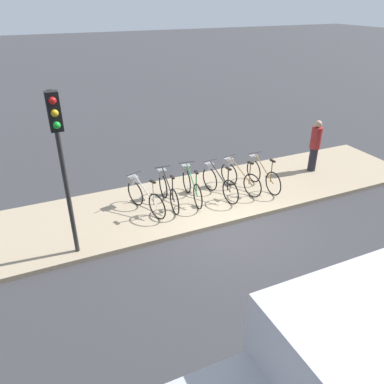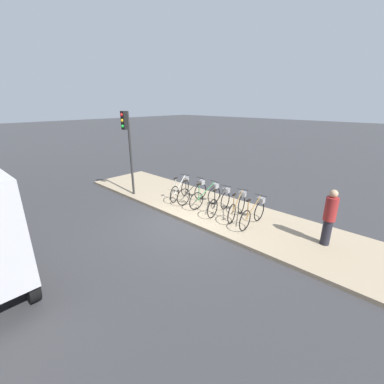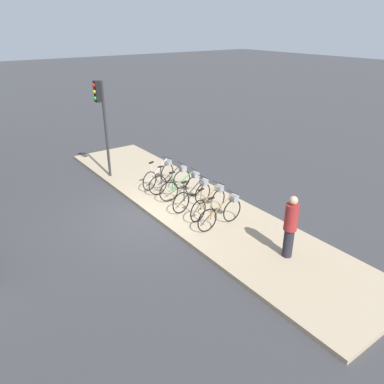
{
  "view_description": "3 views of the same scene",
  "coord_description": "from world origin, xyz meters",
  "px_view_note": "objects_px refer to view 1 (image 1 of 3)",
  "views": [
    {
      "loc": [
        -4.32,
        -7.14,
        5.35
      ],
      "look_at": [
        -0.68,
        0.9,
        0.7
      ],
      "focal_mm": 35.0,
      "sensor_mm": 36.0,
      "label": 1
    },
    {
      "loc": [
        5.85,
        -5.96,
        4.16
      ],
      "look_at": [
        -0.84,
        1.13,
        0.73
      ],
      "focal_mm": 24.0,
      "sensor_mm": 36.0,
      "label": 2
    },
    {
      "loc": [
        9.32,
        -5.16,
        5.7
      ],
      "look_at": [
        0.52,
        1.23,
        0.77
      ],
      "focal_mm": 35.0,
      "sensor_mm": 36.0,
      "label": 3
    }
  ],
  "objects_px": {
    "parked_bicycle_0": "(144,195)",
    "traffic_light": "(59,144)",
    "parked_bicycle_4": "(238,176)",
    "pedestrian": "(315,145)",
    "parked_bicycle_2": "(191,184)",
    "parked_bicycle_3": "(218,181)",
    "parked_bicycle_1": "(167,189)",
    "parked_bicycle_5": "(262,173)"
  },
  "relations": [
    {
      "from": "parked_bicycle_0",
      "to": "traffic_light",
      "type": "distance_m",
      "value": 3.2
    },
    {
      "from": "parked_bicycle_4",
      "to": "pedestrian",
      "type": "distance_m",
      "value": 3.03
    },
    {
      "from": "parked_bicycle_2",
      "to": "parked_bicycle_3",
      "type": "height_order",
      "value": "same"
    },
    {
      "from": "parked_bicycle_0",
      "to": "parked_bicycle_4",
      "type": "height_order",
      "value": "same"
    },
    {
      "from": "parked_bicycle_4",
      "to": "traffic_light",
      "type": "relative_size",
      "value": 0.45
    },
    {
      "from": "parked_bicycle_1",
      "to": "traffic_light",
      "type": "relative_size",
      "value": 0.46
    },
    {
      "from": "parked_bicycle_4",
      "to": "traffic_light",
      "type": "distance_m",
      "value": 5.56
    },
    {
      "from": "parked_bicycle_3",
      "to": "parked_bicycle_5",
      "type": "distance_m",
      "value": 1.47
    },
    {
      "from": "parked_bicycle_5",
      "to": "pedestrian",
      "type": "bearing_deg",
      "value": 8.3
    },
    {
      "from": "parked_bicycle_3",
      "to": "parked_bicycle_5",
      "type": "height_order",
      "value": "same"
    },
    {
      "from": "parked_bicycle_5",
      "to": "pedestrian",
      "type": "distance_m",
      "value": 2.32
    },
    {
      "from": "parked_bicycle_0",
      "to": "pedestrian",
      "type": "distance_m",
      "value": 5.97
    },
    {
      "from": "parked_bicycle_2",
      "to": "parked_bicycle_3",
      "type": "bearing_deg",
      "value": -10.82
    },
    {
      "from": "parked_bicycle_5",
      "to": "pedestrian",
      "type": "relative_size",
      "value": 0.99
    },
    {
      "from": "parked_bicycle_2",
      "to": "parked_bicycle_3",
      "type": "relative_size",
      "value": 1.01
    },
    {
      "from": "pedestrian",
      "to": "traffic_light",
      "type": "relative_size",
      "value": 0.47
    },
    {
      "from": "parked_bicycle_5",
      "to": "traffic_light",
      "type": "relative_size",
      "value": 0.46
    },
    {
      "from": "pedestrian",
      "to": "parked_bicycle_3",
      "type": "bearing_deg",
      "value": -175.54
    },
    {
      "from": "parked_bicycle_1",
      "to": "parked_bicycle_5",
      "type": "relative_size",
      "value": 1.0
    },
    {
      "from": "pedestrian",
      "to": "traffic_light",
      "type": "bearing_deg",
      "value": -169.57
    },
    {
      "from": "parked_bicycle_2",
      "to": "pedestrian",
      "type": "height_order",
      "value": "pedestrian"
    },
    {
      "from": "parked_bicycle_1",
      "to": "pedestrian",
      "type": "relative_size",
      "value": 0.99
    },
    {
      "from": "parked_bicycle_5",
      "to": "traffic_light",
      "type": "xyz_separation_m",
      "value": [
        -5.69,
        -1.13,
        2.19
      ]
    },
    {
      "from": "parked_bicycle_5",
      "to": "traffic_light",
      "type": "bearing_deg",
      "value": -168.74
    },
    {
      "from": "traffic_light",
      "to": "pedestrian",
      "type": "bearing_deg",
      "value": 10.43
    },
    {
      "from": "parked_bicycle_4",
      "to": "traffic_light",
      "type": "height_order",
      "value": "traffic_light"
    },
    {
      "from": "parked_bicycle_2",
      "to": "parked_bicycle_5",
      "type": "relative_size",
      "value": 1.0
    },
    {
      "from": "parked_bicycle_0",
      "to": "pedestrian",
      "type": "height_order",
      "value": "pedestrian"
    },
    {
      "from": "parked_bicycle_0",
      "to": "traffic_light",
      "type": "bearing_deg",
      "value": -148.06
    },
    {
      "from": "traffic_light",
      "to": "parked_bicycle_2",
      "type": "bearing_deg",
      "value": 21.11
    },
    {
      "from": "parked_bicycle_1",
      "to": "traffic_light",
      "type": "height_order",
      "value": "traffic_light"
    },
    {
      "from": "parked_bicycle_1",
      "to": "traffic_light",
      "type": "xyz_separation_m",
      "value": [
        -2.7,
        -1.31,
        2.19
      ]
    },
    {
      "from": "parked_bicycle_1",
      "to": "traffic_light",
      "type": "distance_m",
      "value": 3.71
    },
    {
      "from": "parked_bicycle_4",
      "to": "parked_bicycle_2",
      "type": "bearing_deg",
      "value": 177.54
    },
    {
      "from": "parked_bicycle_1",
      "to": "parked_bicycle_4",
      "type": "xyz_separation_m",
      "value": [
        2.25,
        -0.05,
        0.0
      ]
    },
    {
      "from": "parked_bicycle_1",
      "to": "parked_bicycle_3",
      "type": "relative_size",
      "value": 1.01
    },
    {
      "from": "parked_bicycle_0",
      "to": "parked_bicycle_2",
      "type": "xyz_separation_m",
      "value": [
        1.44,
        0.08,
        0.0
      ]
    },
    {
      "from": "parked_bicycle_4",
      "to": "parked_bicycle_0",
      "type": "bearing_deg",
      "value": -179.65
    },
    {
      "from": "parked_bicycle_4",
      "to": "traffic_light",
      "type": "bearing_deg",
      "value": -165.76
    },
    {
      "from": "parked_bicycle_1",
      "to": "parked_bicycle_5",
      "type": "height_order",
      "value": "same"
    },
    {
      "from": "parked_bicycle_3",
      "to": "traffic_light",
      "type": "height_order",
      "value": "traffic_light"
    },
    {
      "from": "parked_bicycle_0",
      "to": "parked_bicycle_4",
      "type": "xyz_separation_m",
      "value": [
        2.96,
        0.02,
        0.0
      ]
    }
  ]
}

